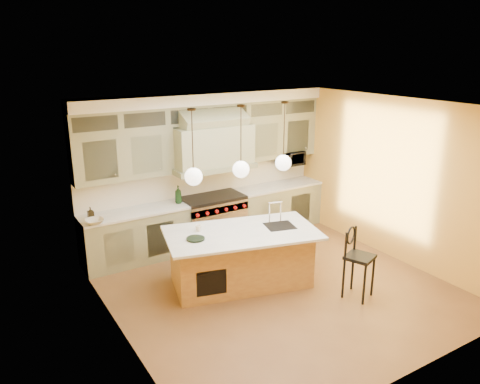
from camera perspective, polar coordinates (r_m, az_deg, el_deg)
floor at (r=7.68m, az=4.50°, el=-11.56°), size 5.00×5.00×0.00m
ceiling at (r=6.78m, az=5.08°, el=10.44°), size 5.00×5.00×0.00m
wall_back at (r=9.15m, az=-4.53°, el=2.98°), size 5.00×0.00×5.00m
wall_front at (r=5.45m, az=20.67°, el=-8.31°), size 5.00×0.00×5.00m
wall_left at (r=6.05m, az=-14.79°, el=-5.17°), size 0.00×5.00×5.00m
wall_right at (r=8.76m, az=18.08°, el=1.53°), size 0.00×5.00×5.00m
back_cabinetry at (r=8.92m, az=-3.74°, el=2.50°), size 5.00×0.77×2.90m
range at (r=9.14m, az=-3.36°, el=-3.35°), size 1.20×0.74×0.96m
kitchen_island at (r=7.60m, az=0.15°, el=-7.85°), size 2.63×1.83×1.35m
counter_stool at (r=7.37m, az=14.17°, el=-7.84°), size 0.51×0.51×1.12m
microwave at (r=9.97m, az=6.18°, el=4.13°), size 0.54×0.37×0.30m
oil_bottle_a at (r=8.65m, az=-7.54°, el=-0.31°), size 0.14×0.14×0.33m
oil_bottle_b at (r=8.19m, az=-17.76°, el=-2.48°), size 0.10×0.10×0.21m
fruit_bowl at (r=8.00m, az=-17.31°, el=-3.43°), size 0.30×0.30×0.07m
cup at (r=7.42m, az=-5.10°, el=-4.41°), size 0.11×0.11×0.10m
pendant_left at (r=6.73m, az=-5.69°, el=2.12°), size 0.26×0.26×1.11m
pendant_center at (r=7.10m, az=0.11°, el=3.01°), size 0.26×0.26×1.11m
pendant_right at (r=7.54m, az=5.30°, el=3.78°), size 0.26×0.26×1.11m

